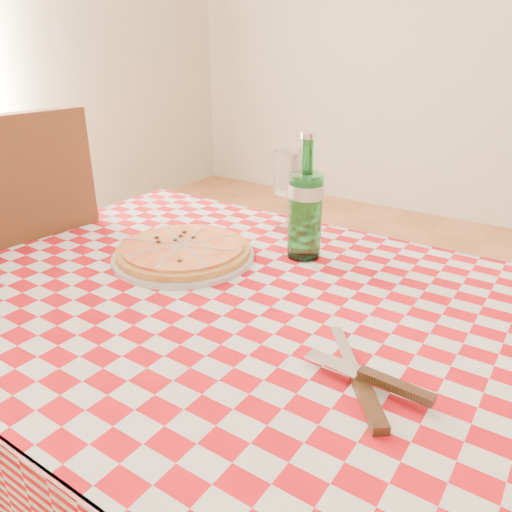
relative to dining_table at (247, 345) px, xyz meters
The scene contains 6 objects.
dining_table is the anchor object (origin of this frame).
tablecloth 0.09m from the dining_table, ahead, with size 1.30×0.90×0.01m, color #B20A14.
pizza_plate 0.26m from the dining_table, 160.92° to the left, with size 0.31×0.31×0.04m, color #CB8F43, non-canonical shape.
water_bottle 0.33m from the dining_table, 92.76° to the left, with size 0.08×0.08×0.27m, color #186224, non-canonical shape.
wine_glass 0.43m from the dining_table, 109.61° to the left, with size 0.08×0.08×0.20m, color white, non-canonical shape.
cutlery 0.31m from the dining_table, 22.67° to the right, with size 0.26×0.22×0.03m, color silver, non-canonical shape.
Camera 1 is at (0.47, -0.66, 1.19)m, focal length 35.00 mm.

